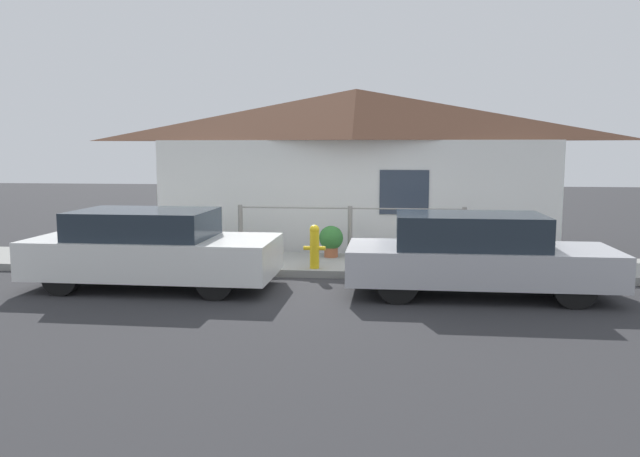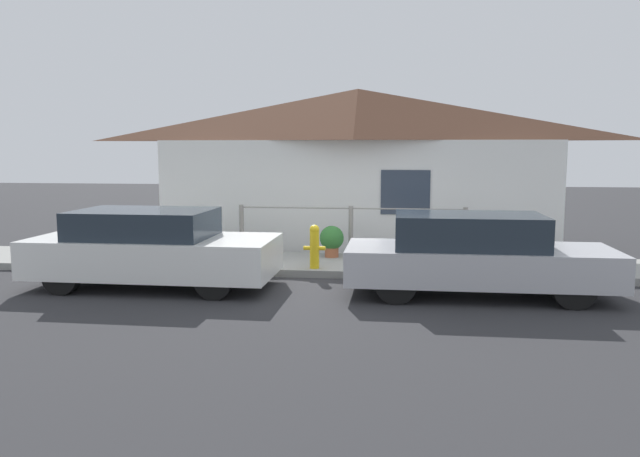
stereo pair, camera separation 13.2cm
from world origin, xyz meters
The scene contains 9 objects.
ground_plane centered at (0.00, 0.00, 0.00)m, with size 60.00×60.00×0.00m, color #2D2D30.
sidewalk centered at (0.00, 1.02, 0.07)m, with size 24.00×2.05×0.14m.
house centered at (0.00, 3.81, 3.02)m, with size 9.65×2.23×3.83m.
fence centered at (0.00, 1.90, 0.72)m, with size 4.90×0.10×1.05m.
car_left centered at (-3.25, -1.06, 0.68)m, with size 4.22×1.83×1.35m.
car_right centered at (2.26, -1.06, 0.68)m, with size 4.29×1.63×1.35m.
fire_hydrant centered at (-0.57, 0.26, 0.58)m, with size 0.42×0.19×0.83m.
potted_plant_near_hydrant centered at (-0.37, 1.53, 0.51)m, with size 0.51×0.51×0.66m.
potted_plant_by_fence centered at (-3.17, 1.44, 0.52)m, with size 0.51×0.51×0.66m.
Camera 1 is at (0.87, -11.34, 2.40)m, focal length 35.00 mm.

